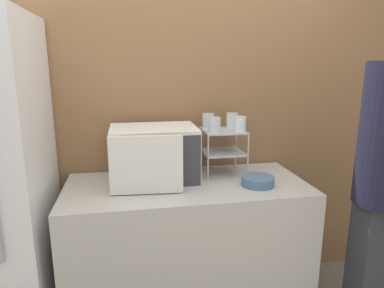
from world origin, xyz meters
The scene contains 9 objects.
wall_back centered at (0.00, 0.70, 1.30)m, with size 8.00×0.06×2.60m.
counter centered at (0.00, 0.33, 0.45)m, with size 1.45×0.66×0.89m.
microwave centered at (-0.19, 0.40, 1.06)m, with size 0.52×0.43×0.34m.
dish_rack centered at (0.26, 0.48, 1.10)m, with size 0.27×0.26×0.30m.
glass_front_left centered at (0.18, 0.39, 1.23)m, with size 0.08×0.08×0.10m.
glass_back_right centered at (0.34, 0.55, 1.23)m, with size 0.08×0.08×0.10m.
glass_front_right centered at (0.35, 0.40, 1.23)m, with size 0.08×0.08×0.10m.
glass_back_left centered at (0.18, 0.56, 1.23)m, with size 0.08×0.08×0.10m.
bowl centered at (0.41, 0.22, 0.92)m, with size 0.19×0.19×0.05m.
Camera 1 is at (-0.33, -1.60, 1.60)m, focal length 32.00 mm.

